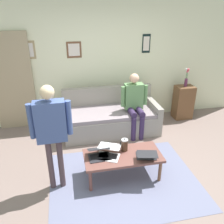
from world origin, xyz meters
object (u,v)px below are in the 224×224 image
coffee_table (123,157)px  laptop_left (108,153)px  person_seated (135,101)px  side_shelf (183,102)px  interior_door (13,83)px  laptop_center (147,155)px  french_press (125,145)px  laptop_right (99,154)px  person_standing (51,126)px  flower_vase (186,79)px  couch (110,117)px

coffee_table → laptop_left: laptop_left is taller
person_seated → side_shelf: bearing=-160.2°
interior_door → laptop_center: bearing=134.1°
french_press → coffee_table: bearing=64.4°
french_press → side_shelf: side_shelf is taller
laptop_right → person_standing: 0.87m
interior_door → flower_vase: (-3.76, 0.31, -0.05)m
laptop_center → person_seated: size_ratio=0.30×
coffee_table → french_press: 0.19m
laptop_center → laptop_left: bearing=-17.1°
interior_door → coffee_table: bearing=131.2°
interior_door → french_press: (-1.89, 1.98, -0.52)m
french_press → person_seated: size_ratio=0.18×
side_shelf → interior_door: bearing=-4.7°
laptop_left → flower_vase: (-2.14, -1.76, 0.52)m
laptop_left → flower_vase: flower_vase is taller
coffee_table → laptop_center: 0.37m
laptop_center → interior_door: bearing=-45.9°
french_press → person_seated: bearing=-113.3°
couch → coffee_table: couch is taller
couch → side_shelf: size_ratio=2.49×
coffee_table → person_standing: bearing=1.6°
french_press → person_seated: person_seated is taller
laptop_right → person_standing: (0.65, 0.06, 0.58)m
coffee_table → laptop_right: laptop_right is taller
interior_door → coffee_table: size_ratio=1.71×
flower_vase → person_seated: bearing=19.8°
interior_door → person_seated: (-2.40, 0.80, -0.30)m
laptop_right → person_seated: (-0.93, -1.27, 0.28)m
person_seated → flower_vase: bearing=-160.2°
side_shelf → laptop_center: bearing=50.6°
laptop_left → side_shelf: bearing=-140.5°
couch → laptop_right: 1.58m
couch → laptop_center: bearing=97.5°
french_press → side_shelf: size_ratio=0.29×
laptop_right → person_standing: person_standing is taller
laptop_right → french_press: 0.43m
flower_vase → interior_door: bearing=-4.7°
person_standing → laptop_center: bearing=175.0°
french_press → person_standing: bearing=7.7°
interior_door → person_standing: 2.28m
coffee_table → flower_vase: flower_vase is taller
interior_door → person_seated: 2.55m
interior_door → french_press: bearing=133.7°
laptop_left → person_standing: (0.79, 0.05, 0.58)m
laptop_right → side_shelf: (-2.28, -1.76, -0.06)m
coffee_table → side_shelf: 2.62m
laptop_left → person_seated: 1.52m
couch → interior_door: bearing=-16.3°
couch → french_press: couch is taller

